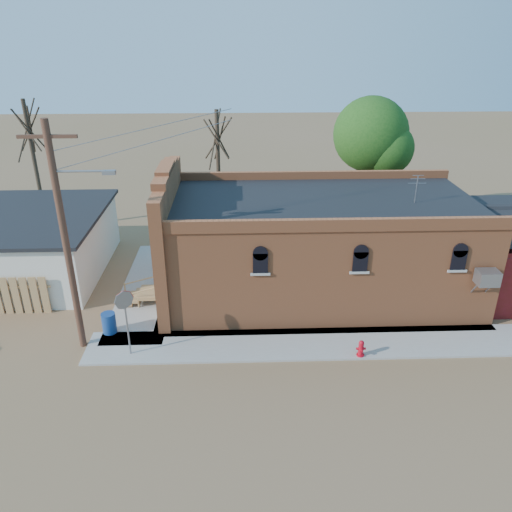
{
  "coord_description": "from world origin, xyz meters",
  "views": [
    {
      "loc": [
        -1.81,
        -15.85,
        11.78
      ],
      "look_at": [
        -1.09,
        4.36,
        2.4
      ],
      "focal_mm": 35.0,
      "sensor_mm": 36.0,
      "label": 1
    }
  ],
  "objects_px": {
    "brick_bar": "(313,246)",
    "utility_pole": "(66,236)",
    "trash_barrel": "(109,323)",
    "fire_hydrant": "(361,348)",
    "stop_sign": "(125,306)"
  },
  "relations": [
    {
      "from": "brick_bar",
      "to": "fire_hydrant",
      "type": "relative_size",
      "value": 24.04
    },
    {
      "from": "utility_pole",
      "to": "stop_sign",
      "type": "bearing_deg",
      "value": -20.25
    },
    {
      "from": "utility_pole",
      "to": "brick_bar",
      "type": "bearing_deg",
      "value": 23.69
    },
    {
      "from": "brick_bar",
      "to": "fire_hydrant",
      "type": "xyz_separation_m",
      "value": [
        1.19,
        -5.5,
        -1.92
      ]
    },
    {
      "from": "brick_bar",
      "to": "trash_barrel",
      "type": "height_order",
      "value": "brick_bar"
    },
    {
      "from": "stop_sign",
      "to": "trash_barrel",
      "type": "xyz_separation_m",
      "value": [
        -1.15,
        1.54,
        -1.69
      ]
    },
    {
      "from": "stop_sign",
      "to": "trash_barrel",
      "type": "bearing_deg",
      "value": 115.08
    },
    {
      "from": "utility_pole",
      "to": "trash_barrel",
      "type": "relative_size",
      "value": 10.09
    },
    {
      "from": "brick_bar",
      "to": "trash_barrel",
      "type": "relative_size",
      "value": 18.38
    },
    {
      "from": "brick_bar",
      "to": "utility_pole",
      "type": "bearing_deg",
      "value": -156.31
    },
    {
      "from": "brick_bar",
      "to": "stop_sign",
      "type": "height_order",
      "value": "brick_bar"
    },
    {
      "from": "fire_hydrant",
      "to": "brick_bar",
      "type": "bearing_deg",
      "value": 107.71
    },
    {
      "from": "brick_bar",
      "to": "utility_pole",
      "type": "xyz_separation_m",
      "value": [
        -9.79,
        -4.29,
        2.43
      ]
    },
    {
      "from": "fire_hydrant",
      "to": "trash_barrel",
      "type": "distance_m",
      "value": 10.33
    },
    {
      "from": "trash_barrel",
      "to": "fire_hydrant",
      "type": "bearing_deg",
      "value": -11.19
    }
  ]
}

